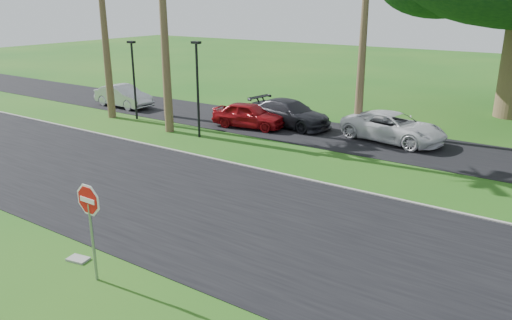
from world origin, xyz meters
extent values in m
plane|color=#155014|center=(0.00, 0.00, 0.00)|extent=(120.00, 120.00, 0.00)
cube|color=black|center=(0.00, 2.00, 0.01)|extent=(120.00, 8.00, 0.02)
cube|color=black|center=(0.00, 12.50, 0.01)|extent=(120.00, 5.00, 0.02)
cube|color=gray|center=(0.00, 6.05, 0.03)|extent=(120.00, 0.12, 0.06)
cylinder|color=gray|center=(0.50, -3.00, 1.00)|extent=(0.07, 0.07, 2.00)
cylinder|color=white|center=(0.50, -3.00, 2.10)|extent=(1.05, 0.02, 1.05)
cylinder|color=red|center=(0.50, -3.00, 2.10)|extent=(0.90, 0.02, 0.90)
cube|color=white|center=(0.50, -3.00, 2.10)|extent=(0.50, 0.02, 0.12)
cone|color=brown|center=(-13.00, 9.00, 5.25)|extent=(0.44, 0.44, 10.50)
cone|color=brown|center=(-10.50, 11.00, 4.50)|extent=(0.44, 0.44, 9.00)
cone|color=brown|center=(-8.00, 8.50, 5.75)|extent=(0.44, 0.44, 11.50)
cone|color=brown|center=(0.00, 14.00, 4.75)|extent=(0.44, 0.44, 9.50)
cylinder|color=black|center=(-11.50, 9.50, 2.10)|extent=(0.12, 0.12, 4.20)
cube|color=black|center=(-11.50, 9.50, 4.28)|extent=(0.45, 0.25, 0.12)
cylinder|color=black|center=(-6.00, 8.50, 2.25)|extent=(0.12, 0.12, 4.50)
cube|color=black|center=(-6.00, 8.50, 4.58)|extent=(0.45, 0.25, 0.12)
imported|color=#AAACB1|center=(-14.63, 11.34, 0.68)|extent=(4.17, 1.59, 1.36)
imported|color=maroon|center=(-5.06, 11.45, 0.66)|extent=(4.10, 2.16, 1.33)
imported|color=black|center=(-3.41, 12.90, 0.69)|extent=(5.02, 2.68, 1.38)
imported|color=silver|center=(2.20, 13.07, 0.69)|extent=(5.26, 3.06, 1.38)
cube|color=gray|center=(-0.68, -2.65, 0.03)|extent=(0.61, 0.45, 0.06)
camera|label=1|loc=(9.71, -9.66, 6.54)|focal=35.00mm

